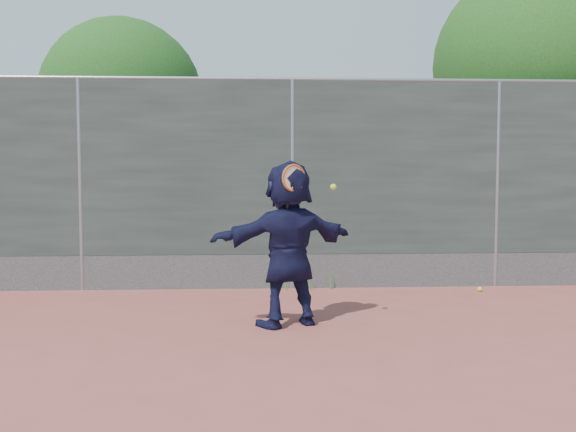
{
  "coord_description": "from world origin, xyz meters",
  "views": [
    {
      "loc": [
        -0.56,
        -5.69,
        1.69
      ],
      "look_at": [
        -0.18,
        1.26,
        1.21
      ],
      "focal_mm": 40.0,
      "sensor_mm": 36.0,
      "label": 1
    }
  ],
  "objects": [
    {
      "name": "ground",
      "position": [
        0.0,
        0.0,
        0.0
      ],
      "size": [
        80.0,
        80.0,
        0.0
      ],
      "primitive_type": "plane",
      "color": "#9E4C42",
      "rests_on": "ground"
    },
    {
      "name": "player",
      "position": [
        -0.18,
        1.26,
        0.91
      ],
      "size": [
        1.75,
        1.14,
        1.81
      ],
      "primitive_type": "imported",
      "rotation": [
        0.0,
        0.0,
        3.54
      ],
      "color": "#131536",
      "rests_on": "ground"
    },
    {
      "name": "ball_ground",
      "position": [
        2.62,
        3.08,
        0.03
      ],
      "size": [
        0.07,
        0.07,
        0.07
      ],
      "primitive_type": "sphere",
      "color": "#B7DF31",
      "rests_on": "ground"
    },
    {
      "name": "fence",
      "position": [
        -0.0,
        3.5,
        1.58
      ],
      "size": [
        20.0,
        0.06,
        3.03
      ],
      "color": "#38423D",
      "rests_on": "ground"
    },
    {
      "name": "swing_action",
      "position": [
        -0.09,
        1.07,
        1.6
      ],
      "size": [
        0.6,
        0.21,
        0.51
      ],
      "color": "#C75412",
      "rests_on": "ground"
    },
    {
      "name": "tree_right",
      "position": [
        4.68,
        5.75,
        3.49
      ],
      "size": [
        3.78,
        3.6,
        5.39
      ],
      "color": "#382314",
      "rests_on": "ground"
    },
    {
      "name": "tree_left",
      "position": [
        -2.85,
        6.55,
        2.94
      ],
      "size": [
        3.15,
        3.0,
        4.53
      ],
      "color": "#382314",
      "rests_on": "ground"
    },
    {
      "name": "weed_clump",
      "position": [
        0.29,
        3.38,
        0.13
      ],
      "size": [
        0.68,
        0.07,
        0.3
      ],
      "color": "#387226",
      "rests_on": "ground"
    }
  ]
}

